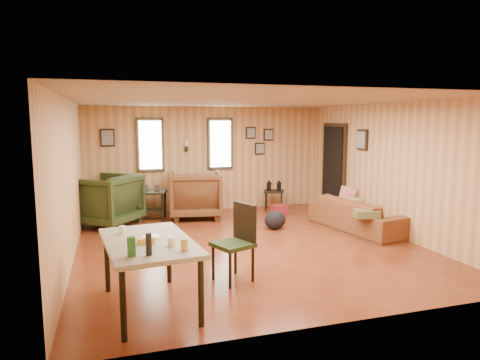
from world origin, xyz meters
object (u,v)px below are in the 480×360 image
at_px(recliner_green, 106,198).
at_px(side_table, 274,190).
at_px(end_table, 152,200).
at_px(sofa, 358,209).
at_px(dining_table, 149,247).
at_px(recliner_brown, 196,192).

xyz_separation_m(recliner_green, side_table, (3.73, 0.39, -0.07)).
distance_m(recliner_green, end_table, 0.98).
bearing_deg(sofa, dining_table, 109.85).
xyz_separation_m(side_table, dining_table, (-3.26, -4.52, 0.21)).
bearing_deg(dining_table, side_table, 47.78).
xyz_separation_m(end_table, side_table, (2.81, 0.10, 0.07)).
xyz_separation_m(sofa, recliner_green, (-4.60, 1.77, 0.16)).
relative_size(sofa, recliner_brown, 1.87).
bearing_deg(dining_table, recliner_green, 90.06).
bearing_deg(side_table, dining_table, -125.77).
distance_m(recliner_brown, side_table, 1.90).
bearing_deg(end_table, side_table, 2.11).
distance_m(recliner_green, side_table, 3.75).
height_order(recliner_green, end_table, recliner_green).
distance_m(recliner_brown, end_table, 0.94).
xyz_separation_m(sofa, dining_table, (-4.13, -2.36, 0.30)).
relative_size(recliner_brown, side_table, 1.54).
xyz_separation_m(sofa, side_table, (-0.87, 2.16, 0.09)).
xyz_separation_m(recliner_brown, dining_table, (-1.37, -4.33, 0.15)).
bearing_deg(sofa, side_table, 12.04).
bearing_deg(recliner_green, end_table, 146.08).
height_order(sofa, side_table, sofa).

